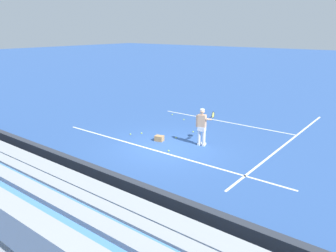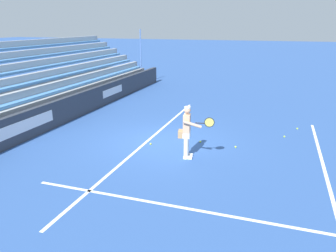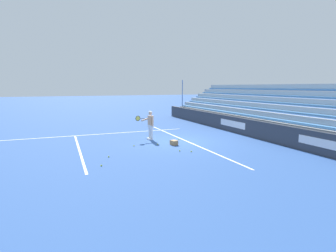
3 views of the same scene
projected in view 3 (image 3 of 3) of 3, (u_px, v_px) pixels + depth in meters
ground_plane at (178, 141)px, 15.36m from camera, size 160.00×160.00×0.00m
court_baseline_white at (185, 141)px, 15.55m from camera, size 12.00×0.10×0.01m
court_sideline_white at (99, 134)px, 17.63m from camera, size 0.10×12.00×0.01m
court_service_line_white at (79, 150)px, 13.30m from camera, size 8.22×0.10×0.01m
back_wall_sponsor_board at (246, 127)px, 17.11m from camera, size 24.45×0.25×1.10m
bleacher_stand at (277, 121)px, 18.06m from camera, size 23.22×4.00×3.85m
tennis_player at (150, 125)px, 15.74m from camera, size 0.59×1.04×1.71m
ball_box_cardboard at (174, 143)px, 14.37m from camera, size 0.45×0.38×0.26m
tennis_ball_far_right at (191, 151)px, 12.84m from camera, size 0.07×0.07×0.07m
tennis_ball_stray_back at (179, 139)px, 15.81m from camera, size 0.07×0.07×0.07m
tennis_ball_near_player at (180, 151)px, 12.98m from camera, size 0.07×0.07×0.07m
tennis_ball_toward_net at (109, 157)px, 11.88m from camera, size 0.07×0.07×0.07m
tennis_ball_midcourt at (158, 144)px, 14.44m from camera, size 0.07×0.07×0.07m
tennis_ball_far_left at (134, 146)px, 14.08m from camera, size 0.07×0.07×0.07m
tennis_ball_by_box at (101, 165)px, 10.55m from camera, size 0.07×0.07×0.07m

